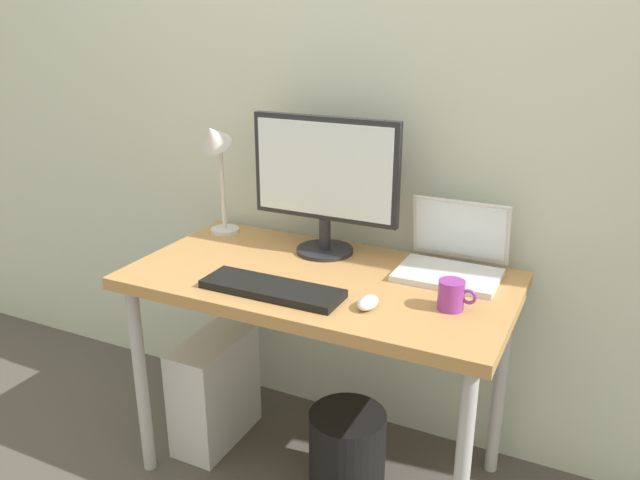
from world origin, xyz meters
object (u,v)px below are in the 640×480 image
desk (320,296)px  mouse (368,303)px  keyboard (272,289)px  computer_tower (215,390)px  coffee_mug (452,295)px  monitor (325,178)px  wastebasket (347,452)px  desk_lamp (216,153)px  laptop (453,256)px

desk → mouse: bearing=-34.7°
keyboard → desk: bearing=68.8°
keyboard → computer_tower: 0.69m
desk → mouse: 0.29m
keyboard → computer_tower: keyboard is taller
desk → coffee_mug: 0.46m
computer_tower → monitor: bearing=29.5°
desk → wastebasket: bearing=-22.9°
coffee_mug → wastebasket: coffee_mug is taller
monitor → keyboard: 0.46m
desk_lamp → wastebasket: (0.64, -0.25, -0.92)m
computer_tower → wastebasket: 0.57m
desk_lamp → keyboard: desk_lamp is taller
desk_lamp → keyboard: (0.45, -0.38, -0.30)m
laptop → monitor: bearing=-177.9°
keyboard → wastebasket: 0.66m
laptop → keyboard: laptop is taller
laptop → mouse: bearing=-112.0°
keyboard → wastebasket: size_ratio=1.47×
monitor → wastebasket: monitor is taller
keyboard → wastebasket: keyboard is taller
keyboard → coffee_mug: (0.52, 0.12, 0.03)m
keyboard → computer_tower: bearing=154.7°
desk → monitor: size_ratio=2.33×
desk_lamp → monitor: bearing=-0.1°
desk → mouse: size_ratio=13.70×
desk_lamp → keyboard: 0.66m
keyboard → desk_lamp: bearing=139.7°
wastebasket → coffee_mug: bearing=-1.2°
computer_tower → wastebasket: size_ratio=1.40×
laptop → desk_lamp: desk_lamp is taller
monitor → desk: bearing=-68.5°
monitor → wastebasket: size_ratio=1.76×
desk_lamp → coffee_mug: desk_lamp is taller
monitor → laptop: 0.50m
keyboard → wastebasket: bearing=33.1°
coffee_mug → wastebasket: (-0.32, 0.01, -0.65)m
desk_lamp → computer_tower: (0.08, -0.20, -0.86)m
desk → computer_tower: 0.64m
monitor → desk_lamp: bearing=179.9°
desk → laptop: laptop is taller
mouse → desk: bearing=145.3°
laptop → mouse: laptop is taller
monitor → desk_lamp: 0.44m
desk → wastebasket: 0.55m
desk → computer_tower: size_ratio=2.94×
laptop → coffee_mug: 0.28m
computer_tower → laptop: bearing=15.2°
laptop → coffee_mug: laptop is taller
laptop → desk_lamp: bearing=-179.0°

